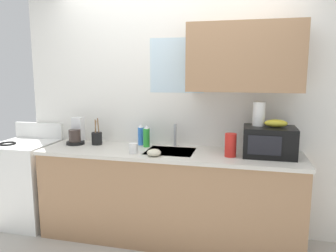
% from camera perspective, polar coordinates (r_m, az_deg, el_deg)
% --- Properties ---
extents(kitchen_wall_assembly, '(3.31, 0.42, 2.50)m').
position_cam_1_polar(kitchen_wall_assembly, '(3.32, 3.55, 4.33)').
color(kitchen_wall_assembly, white).
rests_on(kitchen_wall_assembly, ground).
extents(counter_unit, '(2.54, 0.63, 0.90)m').
position_cam_1_polar(counter_unit, '(3.26, 0.01, -12.08)').
color(counter_unit, '#9E7551').
rests_on(counter_unit, ground).
extents(sink_faucet, '(0.03, 0.03, 0.23)m').
position_cam_1_polar(sink_faucet, '(3.33, 1.27, -1.64)').
color(sink_faucet, '#B2B5BA').
rests_on(sink_faucet, counter_unit).
extents(stove_range, '(0.60, 0.60, 1.08)m').
position_cam_1_polar(stove_range, '(3.95, -23.71, -9.03)').
color(stove_range, white).
rests_on(stove_range, ground).
extents(microwave, '(0.46, 0.35, 0.27)m').
position_cam_1_polar(microwave, '(3.07, 17.45, -2.65)').
color(microwave, black).
rests_on(microwave, counter_unit).
extents(banana_bunch, '(0.20, 0.11, 0.07)m').
position_cam_1_polar(banana_bunch, '(3.05, 18.55, 0.45)').
color(banana_bunch, gold).
rests_on(banana_bunch, microwave).
extents(paper_towel_roll, '(0.11, 0.11, 0.22)m').
position_cam_1_polar(paper_towel_roll, '(3.08, 15.77, 2.08)').
color(paper_towel_roll, white).
rests_on(paper_towel_roll, microwave).
extents(coffee_maker, '(0.19, 0.21, 0.28)m').
position_cam_1_polar(coffee_maker, '(3.59, -15.87, -1.38)').
color(coffee_maker, black).
rests_on(coffee_maker, counter_unit).
extents(dish_soap_bottle_green, '(0.07, 0.07, 0.22)m').
position_cam_1_polar(dish_soap_bottle_green, '(3.31, -3.83, -1.90)').
color(dish_soap_bottle_green, green).
rests_on(dish_soap_bottle_green, counter_unit).
extents(dish_soap_bottle_blue, '(0.06, 0.06, 0.22)m').
position_cam_1_polar(dish_soap_bottle_blue, '(3.40, -4.80, -1.63)').
color(dish_soap_bottle_blue, blue).
rests_on(dish_soap_bottle_blue, counter_unit).
extents(cereal_canister, '(0.10, 0.10, 0.21)m').
position_cam_1_polar(cereal_canister, '(2.97, 11.00, -3.33)').
color(cereal_canister, red).
rests_on(cereal_canister, counter_unit).
extents(mug_white, '(0.08, 0.08, 0.09)m').
position_cam_1_polar(mug_white, '(3.07, -6.13, -3.92)').
color(mug_white, white).
rests_on(mug_white, counter_unit).
extents(utensil_crock, '(0.11, 0.11, 0.28)m').
position_cam_1_polar(utensil_crock, '(3.50, -12.46, -2.08)').
color(utensil_crock, black).
rests_on(utensil_crock, counter_unit).
extents(small_bowl, '(0.13, 0.13, 0.06)m').
position_cam_1_polar(small_bowl, '(2.95, -2.49, -4.72)').
color(small_bowl, beige).
rests_on(small_bowl, counter_unit).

